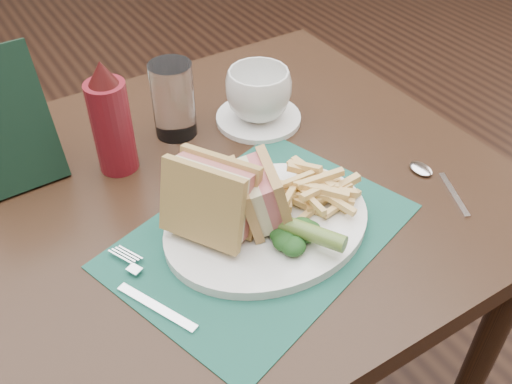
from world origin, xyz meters
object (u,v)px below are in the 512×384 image
Objects in this scene: plate at (267,224)px; sandwich_half_a at (202,208)px; coffee_cup at (259,94)px; placemat at (261,235)px; check_presenter at (4,123)px; ketchup_bottle at (110,117)px; drinking_glass at (173,100)px; table_main at (218,333)px; sandwich_half_b at (245,196)px; saucer at (258,118)px.

plate is 0.11m from sandwich_half_a.
sandwich_half_a is at bearing -135.32° from coffee_cup.
placemat is 0.41m from check_presenter.
ketchup_bottle is at bearing 66.06° from sandwich_half_a.
drinking_glass is (-0.14, 0.04, 0.01)m from coffee_cup.
drinking_glass reaches higher than table_main.
placemat is 0.07m from sandwich_half_b.
check_presenter is (-0.26, 0.30, 0.09)m from plate.
table_main is at bearing 96.73° from placemat.
check_presenter reaches higher than sandwich_half_b.
check_presenter is (-0.26, 0.01, 0.04)m from drinking_glass.
check_presenter reaches higher than placemat.
sandwich_half_a is at bearing 166.44° from placemat.
sandwich_half_b is (0.06, 0.00, -0.01)m from sandwich_half_a.
plate is 0.28m from coffee_cup.
plate is (0.03, -0.13, 0.38)m from table_main.
saucer is (0.17, 0.11, 0.38)m from table_main.
sandwich_half_a reaches higher than placemat.
check_presenter is at bearing 129.19° from placemat.
saucer is at bearing -10.36° from check_presenter.
saucer is 0.70× the size of check_presenter.
coffee_cup reaches higher than plate.
check_presenter is at bearing 89.55° from sandwich_half_a.
coffee_cup is at bearing 13.54° from sandwich_half_a.
check_presenter reaches higher than sandwich_half_a.
plate is at bearing -6.86° from sandwich_half_b.
table_main is at bearing 29.52° from sandwich_half_a.
placemat is 3.54× the size of coffee_cup.
table_main is 0.47m from sandwich_half_a.
sandwich_half_b reaches higher than placemat.
plate is 2.31× the size of drinking_glass.
plate is 3.24× the size of sandwich_half_b.
saucer reaches higher than table_main.
coffee_cup is at bearing 71.94° from sandwich_half_b.
ketchup_bottle reaches higher than coffee_cup.
sandwich_half_a is at bearing -82.80° from ketchup_bottle.
coffee_cup is 0.41m from check_presenter.
sandwich_half_b reaches higher than saucer.
sandwich_half_b is 0.50× the size of ketchup_bottle.
sandwich_half_b is at bearing -125.97° from saucer.
plate is at bearing -50.60° from check_presenter.
ketchup_bottle is (-0.03, 0.23, 0.02)m from sandwich_half_a.
plate is 0.29m from drinking_glass.
sandwich_half_b is 0.71× the size of drinking_glass.
saucer is at bearing 34.50° from table_main.
plate is 1.41× the size of check_presenter.
plate reaches higher than placemat.
coffee_cup is (0.14, 0.24, 0.04)m from plate.
drinking_glass reaches higher than coffee_cup.
sandwich_half_a is 0.90× the size of drinking_glass.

